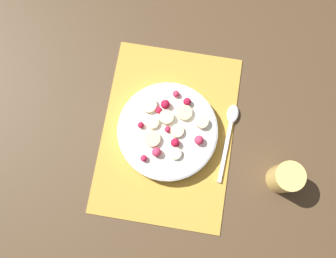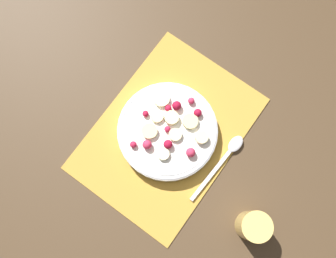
% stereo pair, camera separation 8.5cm
% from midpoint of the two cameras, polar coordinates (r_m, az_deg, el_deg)
% --- Properties ---
extents(ground_plane, '(3.00, 3.00, 0.00)m').
position_cam_midpoint_polar(ground_plane, '(0.89, 2.57, -1.26)').
color(ground_plane, '#4C3823').
extents(placemat, '(0.43, 0.31, 0.01)m').
position_cam_midpoint_polar(placemat, '(0.89, 2.58, -1.22)').
color(placemat, gold).
rests_on(placemat, ground_plane).
extents(fruit_bowl, '(0.23, 0.23, 0.05)m').
position_cam_midpoint_polar(fruit_bowl, '(0.87, 2.77, -0.87)').
color(fruit_bowl, white).
rests_on(fruit_bowl, placemat).
extents(spoon, '(0.19, 0.03, 0.01)m').
position_cam_midpoint_polar(spoon, '(0.89, 11.64, -4.45)').
color(spoon, silver).
rests_on(spoon, placemat).
extents(drinking_glass, '(0.07, 0.07, 0.08)m').
position_cam_midpoint_polar(drinking_glass, '(0.86, 15.65, -14.72)').
color(drinking_glass, '#F4CC66').
rests_on(drinking_glass, ground_plane).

